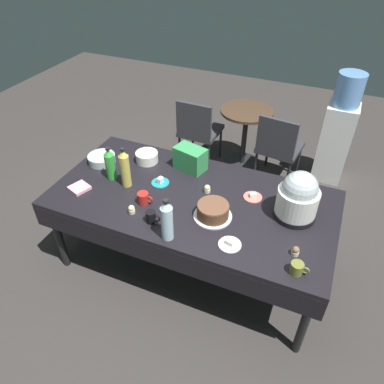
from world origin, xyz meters
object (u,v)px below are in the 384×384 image
dessert_plate_teal (160,182)px  cupcake_rose (132,209)px  ceramic_snack_bowl (147,157)px  potluck_table (192,203)px  water_cooler (337,132)px  dessert_plate_coral (253,197)px  soda_bottle_ginger_ale (125,168)px  maroon_chair_right (278,145)px  soda_bottle_water (167,221)px  round_cafe_table (245,127)px  cupcake_berry (207,189)px  dessert_plate_white (230,244)px  soda_bottle_lime_soda (110,164)px  coffee_mug_red (144,198)px  soda_carton (190,159)px  glass_salad_bowl (102,159)px  cupcake_lemon (295,251)px  frosted_layer_cake (213,211)px  slow_cooker (298,197)px  coffee_mug_black (151,217)px  maroon_chair_left (198,128)px  coffee_mug_olive (297,268)px

dessert_plate_teal → cupcake_rose: 0.41m
ceramic_snack_bowl → dessert_plate_teal: (0.25, -0.24, -0.03)m
potluck_table → water_cooler: bearing=62.8°
dessert_plate_coral → soda_bottle_ginger_ale: soda_bottle_ginger_ale is taller
cupcake_rose → maroon_chair_right: 1.98m
soda_bottle_water → round_cafe_table: bearing=91.8°
cupcake_berry → soda_bottle_water: (-0.07, -0.57, 0.12)m
potluck_table → dessert_plate_white: (0.43, -0.37, 0.07)m
soda_bottle_lime_soda → round_cafe_table: size_ratio=0.40×
ceramic_snack_bowl → coffee_mug_red: bearing=-63.8°
dessert_plate_coral → soda_carton: size_ratio=0.56×
dessert_plate_white → ceramic_snack_bowl: bearing=146.0°
soda_bottle_ginger_ale → coffee_mug_red: soda_bottle_ginger_ale is taller
glass_salad_bowl → ceramic_snack_bowl: bearing=25.2°
cupcake_lemon → soda_bottle_lime_soda: bearing=170.7°
frosted_layer_cake → soda_bottle_ginger_ale: size_ratio=0.82×
soda_bottle_ginger_ale → soda_carton: size_ratio=1.33×
glass_salad_bowl → round_cafe_table: glass_salad_bowl is taller
slow_cooker → glass_salad_bowl: (-1.69, 0.04, -0.14)m
coffee_mug_red → round_cafe_table: bearing=82.2°
ceramic_snack_bowl → maroon_chair_right: 1.54m
round_cafe_table → coffee_mug_black: bearing=-92.9°
frosted_layer_cake → soda_bottle_water: bearing=-123.8°
soda_carton → dessert_plate_coral: bearing=-1.8°
soda_bottle_lime_soda → dessert_plate_white: bearing=-16.6°
soda_bottle_water → maroon_chair_left: 2.06m
coffee_mug_black → maroon_chair_right: maroon_chair_right is taller
coffee_mug_red → maroon_chair_left: bearing=98.2°
soda_bottle_ginger_ale → maroon_chair_left: soda_bottle_ginger_ale is taller
dessert_plate_teal → water_cooler: bearing=54.8°
frosted_layer_cake → maroon_chair_left: bearing=115.7°
cupcake_rose → water_cooler: (1.28, 2.18, -0.19)m
dessert_plate_white → soda_bottle_water: size_ratio=0.47×
dessert_plate_white → coffee_mug_black: (-0.59, -0.00, 0.04)m
water_cooler → coffee_mug_black: bearing=-116.5°
cupcake_berry → coffee_mug_black: coffee_mug_black is taller
coffee_mug_red → maroon_chair_right: 1.85m
dessert_plate_white → coffee_mug_olive: size_ratio=1.30×
cupcake_berry → soda_bottle_lime_soda: 0.82m
dessert_plate_teal → soda_bottle_water: 0.63m
frosted_layer_cake → coffee_mug_black: frosted_layer_cake is taller
maroon_chair_left → dessert_plate_coral: bearing=-52.6°
coffee_mug_red → soda_bottle_ginger_ale: bearing=148.3°
soda_bottle_water → soda_bottle_lime_soda: soda_bottle_water is taller
maroon_chair_left → maroon_chair_right: same height
slow_cooker → water_cooler: (0.17, 1.74, -0.34)m
soda_bottle_ginger_ale → soda_bottle_lime_soda: size_ratio=1.19×
cupcake_rose → cupcake_lemon: bearing=3.0°
maroon_chair_left → cupcake_lemon: bearing=-51.4°
cupcake_lemon → coffee_mug_olive: bearing=-76.3°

